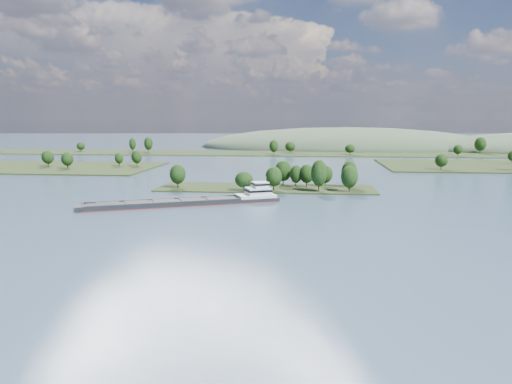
# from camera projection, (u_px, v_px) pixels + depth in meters

# --- Properties ---
(ground) EXTENTS (1800.00, 1800.00, 0.00)m
(ground) POSITION_uv_depth(u_px,v_px,m) (251.00, 213.00, 172.36)
(ground) COLOR #3E566C
(ground) RESTS_ON ground
(tree_island) EXTENTS (100.00, 30.65, 15.25)m
(tree_island) POSITION_uv_depth(u_px,v_px,m) (281.00, 180.00, 228.91)
(tree_island) COLOR #212F14
(tree_island) RESTS_ON ground
(back_shoreline) EXTENTS (900.00, 60.00, 15.87)m
(back_shoreline) POSITION_uv_depth(u_px,v_px,m) (298.00, 153.00, 446.38)
(back_shoreline) COLOR #212F14
(back_shoreline) RESTS_ON ground
(hill_west) EXTENTS (320.00, 160.00, 44.00)m
(hill_west) POSITION_uv_depth(u_px,v_px,m) (346.00, 148.00, 539.79)
(hill_west) COLOR #3F5339
(hill_west) RESTS_ON ground
(cargo_barge) EXTENTS (73.10, 39.08, 10.28)m
(cargo_barge) POSITION_uv_depth(u_px,v_px,m) (196.00, 201.00, 190.51)
(cargo_barge) COLOR black
(cargo_barge) RESTS_ON ground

